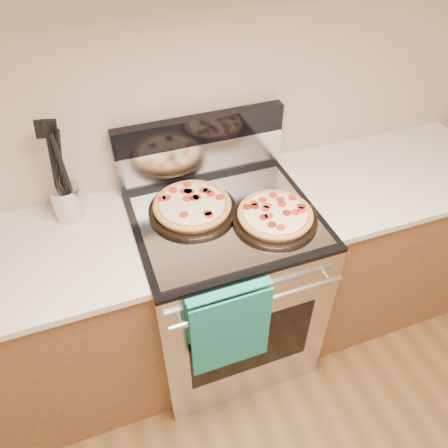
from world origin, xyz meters
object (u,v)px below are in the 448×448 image
object	(u,v)px
pepperoni_pizza_front	(275,216)
utensil_crock	(68,202)
range_body	(225,288)
pepperoni_pizza_back	(192,207)

from	to	relation	value
pepperoni_pizza_front	utensil_crock	distance (m)	0.85
range_body	pepperoni_pizza_front	distance (m)	0.54
pepperoni_pizza_front	utensil_crock	xyz separation A→B (m)	(-0.78, 0.33, 0.04)
utensil_crock	pepperoni_pizza_front	bearing A→B (deg)	-23.26
pepperoni_pizza_back	pepperoni_pizza_front	size ratio (longest dim) A/B	1.06
utensil_crock	range_body	bearing A→B (deg)	-21.37
range_body	utensil_crock	world-z (taller)	utensil_crock
pepperoni_pizza_front	utensil_crock	bearing A→B (deg)	156.74
range_body	pepperoni_pizza_front	world-z (taller)	pepperoni_pizza_front
utensil_crock	pepperoni_pizza_back	bearing A→B (deg)	-18.90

